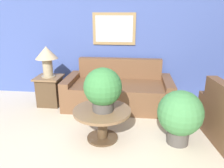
# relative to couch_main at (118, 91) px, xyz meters

# --- Properties ---
(wall_back) EXTENTS (7.46, 0.09, 2.60)m
(wall_back) POSITION_rel_couch_main_xyz_m (-0.25, 0.57, 1.01)
(wall_back) COLOR #42569E
(wall_back) RESTS_ON ground_plane
(couch_main) EXTENTS (2.09, 0.98, 0.90)m
(couch_main) POSITION_rel_couch_main_xyz_m (0.00, 0.00, 0.00)
(couch_main) COLOR brown
(couch_main) RESTS_ON ground_plane
(coffee_table) EXTENTS (0.84, 0.84, 0.48)m
(coffee_table) POSITION_rel_couch_main_xyz_m (-0.13, -1.26, 0.05)
(coffee_table) COLOR #4C3823
(coffee_table) RESTS_ON ground_plane
(side_table) EXTENTS (0.50, 0.50, 0.59)m
(side_table) POSITION_rel_couch_main_xyz_m (-1.38, -0.10, 0.01)
(side_table) COLOR #4C3823
(side_table) RESTS_ON ground_plane
(table_lamp) EXTENTS (0.43, 0.43, 0.60)m
(table_lamp) POSITION_rel_couch_main_xyz_m (-1.38, -0.10, 0.70)
(table_lamp) COLOR tan
(table_lamp) RESTS_ON side_table
(potted_plant_on_table) EXTENTS (0.54, 0.54, 0.62)m
(potted_plant_on_table) POSITION_rel_couch_main_xyz_m (-0.11, -1.28, 0.51)
(potted_plant_on_table) COLOR #4C4742
(potted_plant_on_table) RESTS_ON coffee_table
(potted_plant_floor) EXTENTS (0.64, 0.64, 0.80)m
(potted_plant_floor) POSITION_rel_couch_main_xyz_m (0.97, -1.24, 0.15)
(potted_plant_floor) COLOR #4C4742
(potted_plant_floor) RESTS_ON ground_plane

